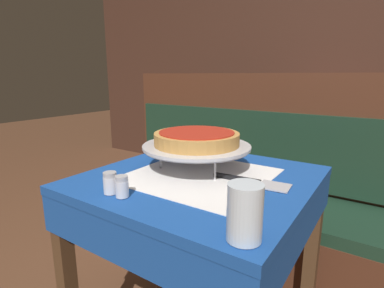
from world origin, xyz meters
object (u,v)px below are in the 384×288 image
(pizza_server, at_px, (252,182))
(deep_dish_pizza, at_px, (197,138))
(condiment_caddy, at_px, (299,115))
(water_glass_near, at_px, (245,212))
(pepper_shaker, at_px, (122,187))
(dining_table_front, at_px, (199,203))
(dining_table_rear, at_px, (313,131))
(booth_bench, at_px, (239,207))
(pizza_pan_stand, at_px, (197,147))
(salt_shaker, at_px, (110,183))

(pizza_server, bearing_deg, deep_dish_pizza, 173.69)
(pizza_server, xyz_separation_m, condiment_caddy, (-0.27, 1.60, 0.02))
(water_glass_near, height_order, condiment_caddy, condiment_caddy)
(pepper_shaker, relative_size, condiment_caddy, 0.43)
(dining_table_front, bearing_deg, dining_table_rear, 89.60)
(booth_bench, relative_size, pepper_shaker, 28.65)
(booth_bench, bearing_deg, pizza_pan_stand, -79.31)
(dining_table_front, distance_m, pepper_shaker, 0.32)
(dining_table_rear, bearing_deg, deep_dish_pizza, -92.02)
(pizza_pan_stand, bearing_deg, salt_shaker, -103.81)
(pizza_pan_stand, bearing_deg, booth_bench, 100.69)
(pizza_pan_stand, bearing_deg, dining_table_rear, 87.98)
(water_glass_near, height_order, salt_shaker, water_glass_near)
(dining_table_front, distance_m, salt_shaker, 0.34)
(pizza_server, bearing_deg, water_glass_near, -70.25)
(pizza_pan_stand, relative_size, pizza_server, 1.54)
(dining_table_front, distance_m, deep_dish_pizza, 0.23)
(booth_bench, bearing_deg, dining_table_rear, 79.44)
(dining_table_front, height_order, condiment_caddy, condiment_caddy)
(booth_bench, xyz_separation_m, pizza_server, (0.35, -0.70, 0.45))
(pepper_shaker, bearing_deg, deep_dish_pizza, 84.21)
(deep_dish_pizza, height_order, condiment_caddy, deep_dish_pizza)
(dining_table_rear, bearing_deg, dining_table_front, -90.40)
(booth_bench, xyz_separation_m, water_glass_near, (0.47, -1.02, 0.50))
(dining_table_rear, xyz_separation_m, pepper_shaker, (-0.09, -2.00, 0.14))
(pepper_shaker, distance_m, condiment_caddy, 1.91)
(pepper_shaker, bearing_deg, water_glass_near, -2.73)
(water_glass_near, bearing_deg, salt_shaker, 177.58)
(dining_table_front, bearing_deg, condiment_caddy, 93.07)
(dining_table_rear, distance_m, pepper_shaker, 2.01)
(salt_shaker, relative_size, condiment_caddy, 0.45)
(pizza_pan_stand, xyz_separation_m, pepper_shaker, (-0.03, -0.33, -0.05))
(pizza_server, distance_m, pepper_shaker, 0.41)
(pizza_pan_stand, distance_m, condiment_caddy, 1.58)
(pizza_pan_stand, relative_size, pepper_shaker, 6.32)
(deep_dish_pizza, distance_m, salt_shaker, 0.35)
(dining_table_front, bearing_deg, pizza_pan_stand, 131.73)
(dining_table_rear, distance_m, pizza_pan_stand, 1.68)
(deep_dish_pizza, xyz_separation_m, pepper_shaker, (-0.03, -0.33, -0.08))
(dining_table_front, relative_size, deep_dish_pizza, 2.49)
(dining_table_rear, relative_size, pizza_pan_stand, 1.93)
(deep_dish_pizza, bearing_deg, condiment_caddy, 91.47)
(pizza_server, bearing_deg, salt_shaker, -135.14)
(dining_table_rear, relative_size, salt_shaker, 11.84)
(booth_bench, bearing_deg, pizza_server, -62.98)
(salt_shaker, bearing_deg, deep_dish_pizza, 76.19)
(dining_table_front, xyz_separation_m, water_glass_near, (0.30, -0.30, 0.17))
(deep_dish_pizza, xyz_separation_m, salt_shaker, (-0.08, -0.33, -0.08))
(water_glass_near, bearing_deg, dining_table_rear, 98.09)
(dining_table_front, relative_size, pizza_pan_stand, 1.95)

